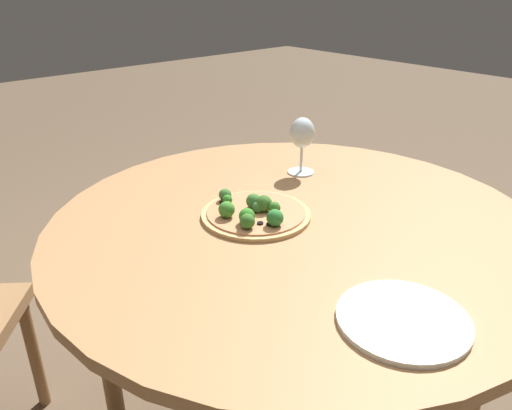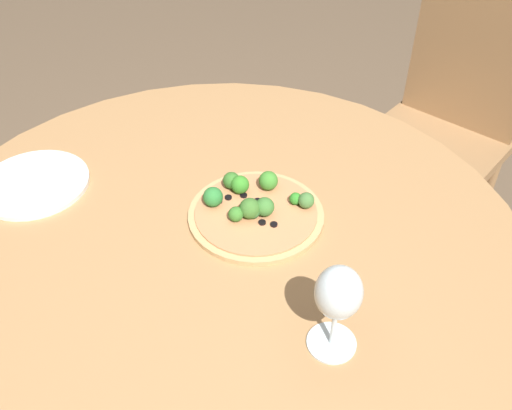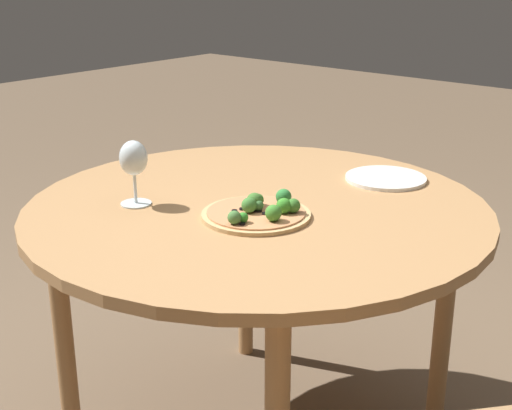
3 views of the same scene
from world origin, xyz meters
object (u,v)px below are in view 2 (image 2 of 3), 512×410
wine_glass (338,296)px  plate_near (34,183)px  chair (441,126)px  pizza (254,209)px

wine_glass → plate_near: 0.70m
chair → plate_near: (-0.64, 1.01, 0.25)m
chair → wine_glass: same height
wine_glass → plate_near: bearing=57.8°
pizza → plate_near: (0.07, 0.45, -0.01)m
chair → plate_near: chair is taller
pizza → wine_glass: size_ratio=1.59×
pizza → wine_glass: 0.33m
pizza → chair: bearing=-38.1°
chair → wine_glass: 1.15m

